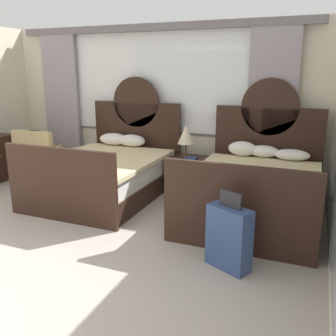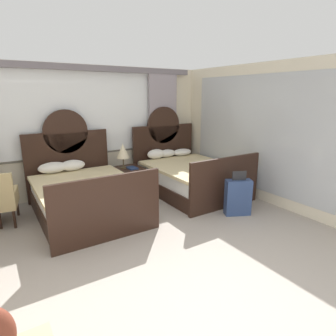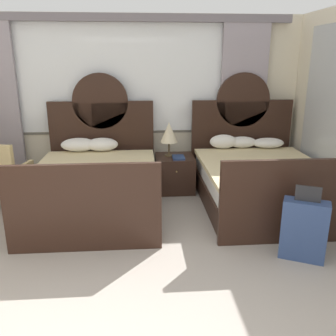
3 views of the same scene
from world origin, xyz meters
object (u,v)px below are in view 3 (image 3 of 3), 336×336
bed_near_mirror (259,179)px  armchair_by_window_left (0,173)px  book_on_nightstand (178,157)px  nightstand_between_beds (175,173)px  suitcase_on_floor (304,230)px  table_lamp_on_nightstand (169,133)px  bed_near_window (96,183)px

bed_near_mirror → armchair_by_window_left: bearing=175.7°
bed_near_mirror → book_on_nightstand: (-1.10, 0.54, 0.20)m
nightstand_between_beds → book_on_nightstand: size_ratio=2.39×
suitcase_on_floor → table_lamp_on_nightstand: bearing=119.4°
table_lamp_on_nightstand → suitcase_on_floor: (1.23, -2.18, -0.60)m
bed_near_mirror → nightstand_between_beds: 1.33m
table_lamp_on_nightstand → suitcase_on_floor: 2.58m
table_lamp_on_nightstand → suitcase_on_floor: size_ratio=0.66×
table_lamp_on_nightstand → nightstand_between_beds: bearing=-20.8°
table_lamp_on_nightstand → book_on_nightstand: size_ratio=2.06×
nightstand_between_beds → armchair_by_window_left: size_ratio=0.67×
bed_near_mirror → nightstand_between_beds: size_ratio=3.63×
bed_near_window → book_on_nightstand: bearing=24.2°
bed_near_window → suitcase_on_floor: 2.74m
book_on_nightstand → armchair_by_window_left: 2.59m
nightstand_between_beds → armchair_by_window_left: armchair_by_window_left is taller
bed_near_window → book_on_nightstand: (1.20, 0.54, 0.20)m
nightstand_between_beds → suitcase_on_floor: 2.44m
table_lamp_on_nightstand → suitcase_on_floor: table_lamp_on_nightstand is taller
bed_near_window → armchair_by_window_left: bearing=168.5°
bed_near_mirror → book_on_nightstand: bearing=154.0°
book_on_nightstand → suitcase_on_floor: size_ratio=0.32×
armchair_by_window_left → suitcase_on_floor: size_ratio=1.14×
table_lamp_on_nightstand → armchair_by_window_left: 2.52m
bed_near_mirror → nightstand_between_beds: bearing=150.2°
bed_near_mirror → suitcase_on_floor: 1.49m
book_on_nightstand → suitcase_on_floor: 2.32m
bed_near_mirror → armchair_by_window_left: bed_near_mirror is taller
book_on_nightstand → armchair_by_window_left: size_ratio=0.28×
table_lamp_on_nightstand → bed_near_mirror: bearing=-29.2°
bed_near_window → book_on_nightstand: bed_near_window is taller
bed_near_window → suitcase_on_floor: size_ratio=2.79×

